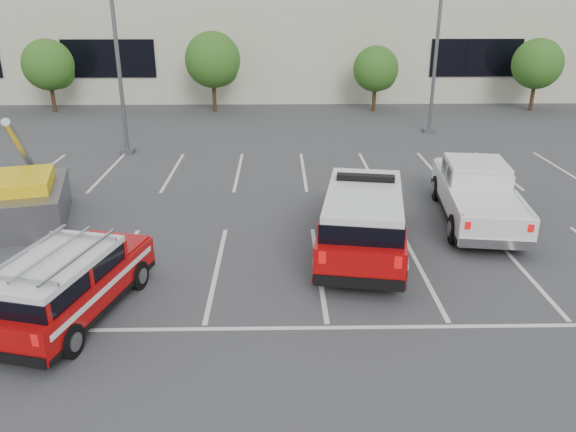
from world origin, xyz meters
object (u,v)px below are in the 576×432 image
Objects in this scene: tree_right at (538,66)px; light_pole_mid at (438,30)px; tree_mid_left at (214,62)px; tree_mid_right at (377,70)px; fire_chief_suv at (363,223)px; convention_building at (293,25)px; white_pickup at (476,198)px; ladder_suv at (70,289)px; utility_rig at (21,203)px; light_pole_left at (115,36)px; tree_left at (50,67)px.

tree_right is 10.38m from light_pole_mid.
tree_mid_left reaches higher than tree_mid_right.
convention_building is at bearing 101.97° from fire_chief_suv.
white_pickup is (-9.82, -18.60, -2.05)m from tree_right.
fire_chief_suv is 7.78m from ladder_suv.
ladder_suv is at bearing -73.82° from utility_rig.
light_pole_left is at bearing -156.49° from tree_right.
utility_rig is at bearing -102.84° from tree_mid_left.
light_pole_left is 14.96m from fire_chief_suv.
light_pole_mid reaches higher than tree_left.
light_pole_left is at bearing -107.10° from tree_mid_left.
tree_mid_left is 21.33m from white_pickup.
light_pole_left is 1.63× the size of fire_chief_suv.
convention_building reaches higher than tree_left.
tree_right is at bearing 23.51° from light_pole_left.
white_pickup is 14.43m from utility_rig.
tree_right is at bearing -33.37° from convention_building.
tree_mid_right is 6.88m from light_pole_mid.
tree_mid_left reaches higher than tree_right.
light_pole_mid reaches higher than white_pickup.
white_pickup is (20.18, -18.60, -2.05)m from tree_left.
tree_left is at bearing 137.65° from fire_chief_suv.
tree_right reaches higher than ladder_suv.
tree_right reaches higher than white_pickup.
tree_mid_right is 0.39× the size of light_pole_left.
convention_building is 15.04× the size of tree_mid_right.
tree_left is 1.00× the size of tree_right.
white_pickup is (13.27, -8.55, -4.46)m from light_pole_left.
convention_building reaches higher than tree_mid_left.
tree_right reaches higher than utility_rig.
fire_chief_suv is (9.30, -10.88, -4.33)m from light_pole_left.
utility_rig is (-1.16, -8.61, -4.49)m from light_pole_left.
tree_mid_left is at bearing 72.90° from light_pole_left.
utility_rig reaches higher than fire_chief_suv.
light_pole_left reaches higher than white_pickup.
light_pole_mid is 1.63× the size of fire_chief_suv.
light_pole_left reaches higher than fire_chief_suv.
light_pole_mid is 16.51m from fire_chief_suv.
tree_mid_left is 19.28m from utility_rig.
ladder_suv is at bearing -80.82° from light_pole_left.
tree_mid_right is (20.00, -0.00, -0.27)m from tree_left.
ladder_suv is (-12.69, -18.27, -4.47)m from light_pole_mid.
tree_mid_left is 1.21× the size of tree_mid_right.
convention_building reaches higher than fire_chief_suv.
tree_mid_left is 21.94m from fire_chief_suv.
tree_left reaches higher than tree_mid_right.
light_pole_left is at bearing -142.50° from tree_mid_right.
convention_building reaches higher than white_pickup.
tree_mid_left reaches higher than utility_rig.
utility_rig is at bearing -172.05° from white_pickup.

